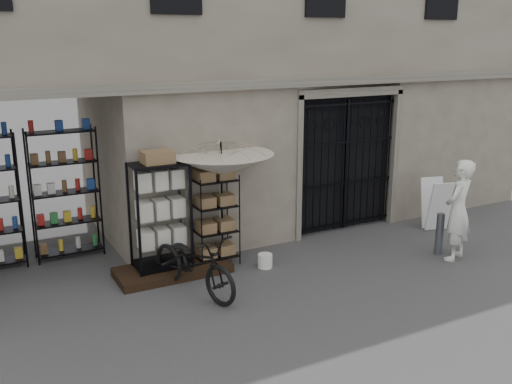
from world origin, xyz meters
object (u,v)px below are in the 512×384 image
market_umbrella (221,159)px  white_bucket (265,261)px  wire_rack (215,221)px  steel_bollard (439,234)px  shopkeeper (454,258)px  easel_sign (436,204)px  display_cabinet (161,221)px  bicycle (195,292)px

market_umbrella → white_bucket: size_ratio=10.24×
wire_rack → market_umbrella: (0.17, 0.05, 1.13)m
wire_rack → white_bucket: bearing=-52.9°
wire_rack → steel_bollard: (4.02, -1.60, -0.43)m
shopkeeper → easel_sign: bearing=-145.9°
wire_rack → white_bucket: 1.18m
display_cabinet → white_bucket: display_cabinet is taller
display_cabinet → steel_bollard: (5.06, -1.57, -0.58)m
display_cabinet → bicycle: display_cabinet is taller
wire_rack → shopkeeper: wire_rack is taller
bicycle → shopkeeper: size_ratio=1.04×
bicycle → steel_bollard: 4.91m
shopkeeper → display_cabinet: bearing=-43.3°
market_umbrella → white_bucket: bearing=-50.4°
wire_rack → steel_bollard: wire_rack is taller
market_umbrella → wire_rack: bearing=-162.9°
white_bucket → shopkeeper: bearing=-21.0°
bicycle → easel_sign: (5.88, 0.54, 0.57)m
market_umbrella → easel_sign: (4.88, -0.52, -1.40)m
market_umbrella → easel_sign: 5.10m
easel_sign → steel_bollard: bearing=-116.3°
white_bucket → bicycle: (-1.55, -0.39, -0.13)m
display_cabinet → wire_rack: bearing=-10.1°
white_bucket → steel_bollard: 3.46m
display_cabinet → wire_rack: (1.04, 0.02, -0.15)m
white_bucket → market_umbrella: bearing=129.6°
white_bucket → bicycle: size_ratio=0.13×
wire_rack → easel_sign: 5.08m
market_umbrella → bicycle: (-1.00, -1.06, -1.97)m
wire_rack → bicycle: size_ratio=0.85×
display_cabinet → white_bucket: size_ratio=7.61×
wire_rack → market_umbrella: 1.14m
display_cabinet → market_umbrella: market_umbrella is taller
wire_rack → steel_bollard: bearing=-33.9°
wire_rack → shopkeeper: bearing=-37.3°
market_umbrella → shopkeeper: (3.95, -1.97, -1.97)m
wire_rack → white_bucket: size_ratio=6.41×
display_cabinet → market_umbrella: 1.55m
market_umbrella → steel_bollard: (3.86, -1.65, -1.55)m
display_cabinet → white_bucket: 2.04m
white_bucket → shopkeeper: 3.64m
market_umbrella → steel_bollard: market_umbrella is taller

